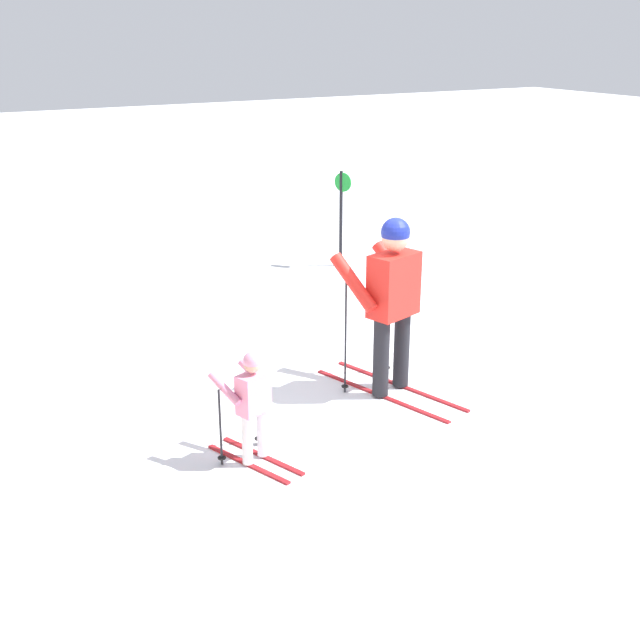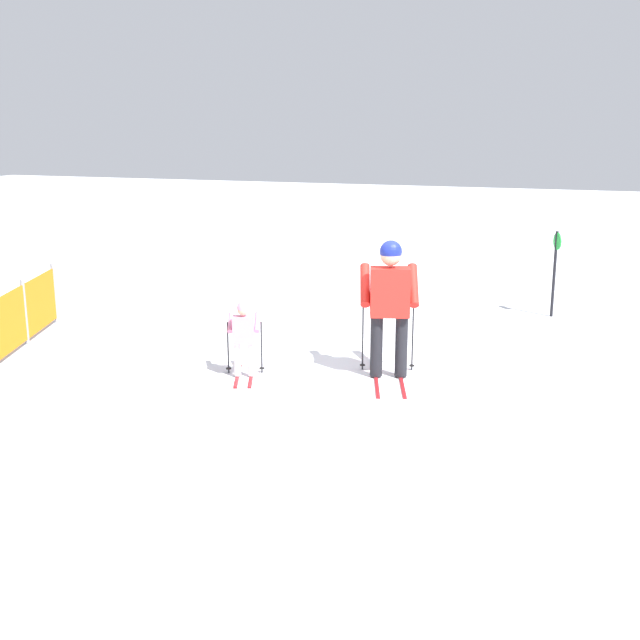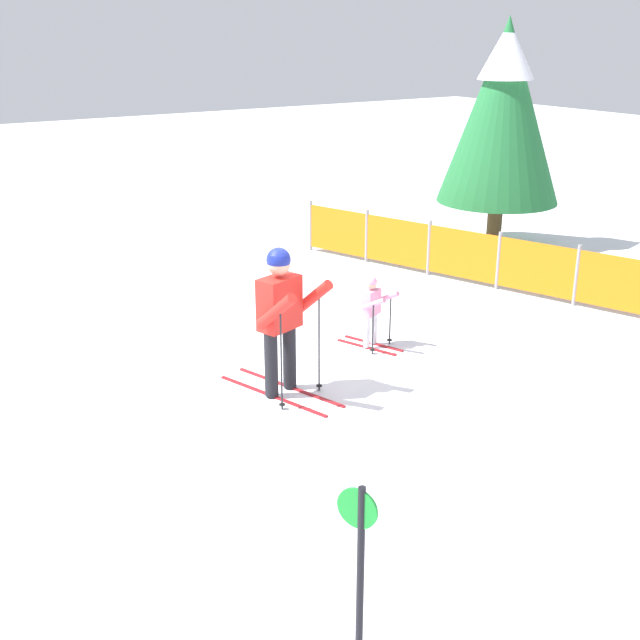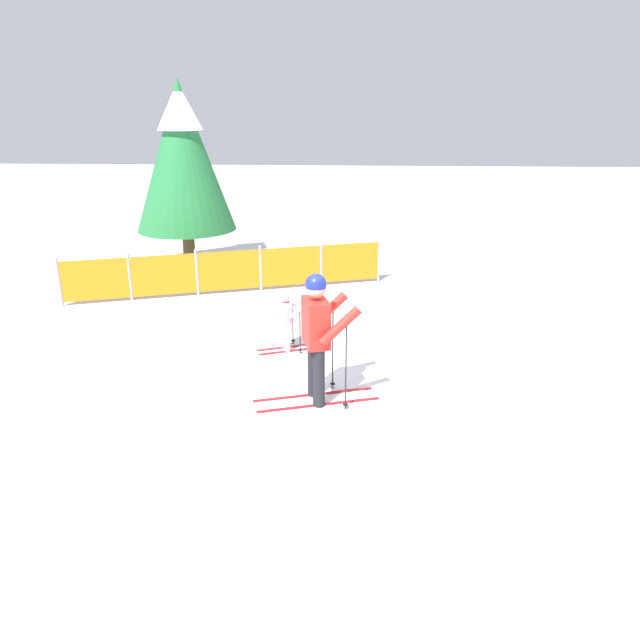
# 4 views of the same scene
# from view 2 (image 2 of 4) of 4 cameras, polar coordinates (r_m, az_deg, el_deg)

# --- Properties ---
(ground_plane) EXTENTS (60.00, 60.00, 0.00)m
(ground_plane) POSITION_cam_2_polar(r_m,az_deg,el_deg) (10.22, 3.34, -4.24)
(ground_plane) COLOR white
(skier_adult) EXTENTS (1.70, 0.92, 1.76)m
(skier_adult) POSITION_cam_2_polar(r_m,az_deg,el_deg) (10.08, 4.99, 1.68)
(skier_adult) COLOR maroon
(skier_adult) RESTS_ON ground_plane
(skier_child) EXTENTS (0.94, 0.57, 0.99)m
(skier_child) POSITION_cam_2_polar(r_m,az_deg,el_deg) (10.20, -5.45, -0.95)
(skier_child) COLOR maroon
(skier_child) RESTS_ON ground_plane
(trail_marker) EXTENTS (0.26, 0.14, 1.43)m
(trail_marker) POSITION_cam_2_polar(r_m,az_deg,el_deg) (13.79, 16.38, 3.82)
(trail_marker) COLOR black
(trail_marker) RESTS_ON ground_plane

